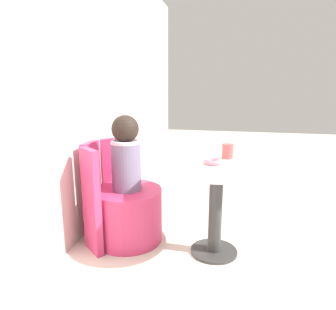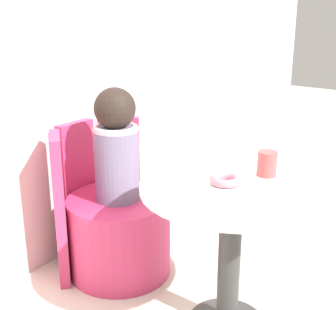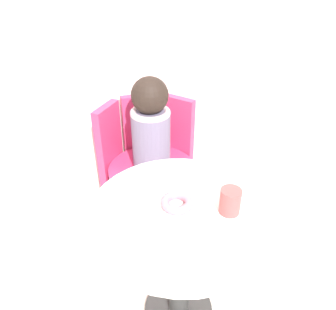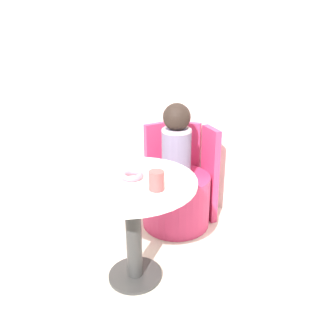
{
  "view_description": "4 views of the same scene",
  "coord_description": "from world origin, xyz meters",
  "px_view_note": "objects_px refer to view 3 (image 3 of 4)",
  "views": [
    {
      "loc": [
        -2.07,
        -0.03,
        1.16
      ],
      "look_at": [
        -0.04,
        0.42,
        0.69
      ],
      "focal_mm": 32.0,
      "sensor_mm": 36.0,
      "label": 1
    },
    {
      "loc": [
        -1.63,
        -0.75,
        1.34
      ],
      "look_at": [
        -0.09,
        0.39,
        0.71
      ],
      "focal_mm": 50.0,
      "sensor_mm": 36.0,
      "label": 2
    },
    {
      "loc": [
        -0.43,
        -0.83,
        1.52
      ],
      "look_at": [
        -0.05,
        0.42,
        0.69
      ],
      "focal_mm": 35.0,
      "sensor_mm": 36.0,
      "label": 3
    },
    {
      "loc": [
        0.63,
        -1.43,
        1.42
      ],
      "look_at": [
        0.01,
        0.37,
        0.71
      ],
      "focal_mm": 35.0,
      "sensor_mm": 36.0,
      "label": 4
    }
  ],
  "objects_px": {
    "child_figure": "(151,126)",
    "round_table": "(180,238)",
    "tub_chair": "(153,194)",
    "cup": "(230,201)",
    "donut": "(177,203)"
  },
  "relations": [
    {
      "from": "child_figure",
      "to": "cup",
      "type": "height_order",
      "value": "child_figure"
    },
    {
      "from": "tub_chair",
      "to": "donut",
      "type": "bearing_deg",
      "value": -95.41
    },
    {
      "from": "donut",
      "to": "cup",
      "type": "xyz_separation_m",
      "value": [
        0.18,
        -0.09,
        0.03
      ]
    },
    {
      "from": "round_table",
      "to": "tub_chair",
      "type": "distance_m",
      "value": 0.73
    },
    {
      "from": "round_table",
      "to": "cup",
      "type": "bearing_deg",
      "value": -19.54
    },
    {
      "from": "child_figure",
      "to": "donut",
      "type": "xyz_separation_m",
      "value": [
        -0.06,
        -0.64,
        -0.01
      ]
    },
    {
      "from": "donut",
      "to": "cup",
      "type": "bearing_deg",
      "value": -25.87
    },
    {
      "from": "round_table",
      "to": "tub_chair",
      "type": "height_order",
      "value": "round_table"
    },
    {
      "from": "child_figure",
      "to": "round_table",
      "type": "bearing_deg",
      "value": -94.44
    },
    {
      "from": "round_table",
      "to": "tub_chair",
      "type": "xyz_separation_m",
      "value": [
        0.05,
        0.67,
        -0.3
      ]
    },
    {
      "from": "tub_chair",
      "to": "cup",
      "type": "relative_size",
      "value": 5.03
    },
    {
      "from": "round_table",
      "to": "child_figure",
      "type": "bearing_deg",
      "value": 85.56
    },
    {
      "from": "child_figure",
      "to": "donut",
      "type": "bearing_deg",
      "value": -95.41
    },
    {
      "from": "tub_chair",
      "to": "child_figure",
      "type": "relative_size",
      "value": 0.94
    },
    {
      "from": "round_table",
      "to": "cup",
      "type": "distance_m",
      "value": 0.28
    }
  ]
}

